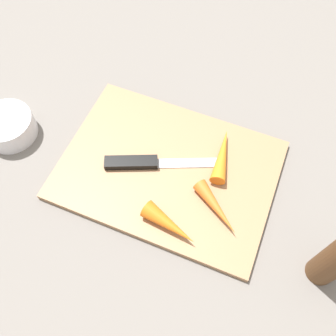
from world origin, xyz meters
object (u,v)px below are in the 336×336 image
carrot_shortest (169,225)px  small_bowl (8,127)px  knife (139,163)px  carrot_longest (222,155)px  carrot_medium (217,208)px  cutting_board (168,170)px

carrot_shortest → small_bowl: same height
knife → small_bowl: size_ratio=2.04×
carrot_longest → small_bowl: small_bowl is taller
carrot_medium → cutting_board: bearing=-167.2°
cutting_board → carrot_longest: size_ratio=3.51×
cutting_board → small_bowl: size_ratio=3.84×
carrot_medium → carrot_longest: carrot_longest is taller
knife → carrot_longest: carrot_longest is taller
carrot_medium → carrot_longest: size_ratio=0.96×
cutting_board → carrot_medium: carrot_medium is taller
cutting_board → knife: 0.05m
knife → carrot_longest: size_ratio=1.87×
knife → small_bowl: (0.25, 0.02, 0.00)m
knife → carrot_shortest: bearing=-67.0°
cutting_board → carrot_longest: bearing=-146.7°
carrot_medium → carrot_shortest: (0.06, 0.06, 0.00)m
knife → carrot_medium: 0.15m
carrot_longest → carrot_shortest: carrot_shortest is taller
cutting_board → carrot_medium: 0.11m
carrot_medium → carrot_longest: bearing=139.3°
knife → carrot_medium: carrot_medium is taller
knife → carrot_shortest: size_ratio=2.09×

